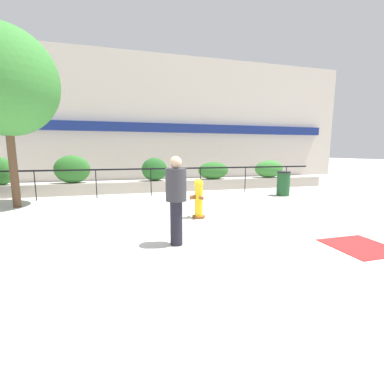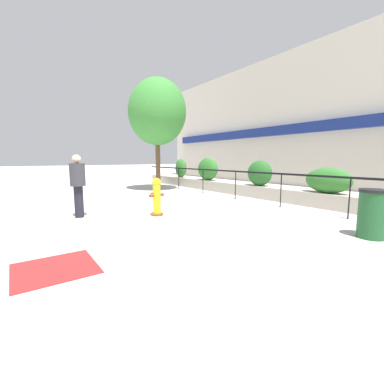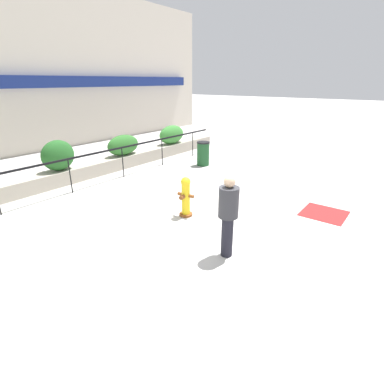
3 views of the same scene
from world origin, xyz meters
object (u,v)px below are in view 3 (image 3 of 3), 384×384
Objects in this scene: hedge_bush_3 at (123,145)px; fire_hydrant at (186,196)px; hedge_bush_4 at (172,135)px; trash_bin at (203,154)px; pedestrian at (228,212)px; hedge_bush_2 at (58,155)px.

hedge_bush_3 is 1.41× the size of fire_hydrant.
hedge_bush_4 reaches higher than trash_bin.
pedestrian is (-3.27, -6.99, 0.07)m from hedge_bush_3.
trash_bin is at bearing -108.62° from hedge_bush_4.
fire_hydrant is 0.62× the size of pedestrian.
hedge_bush_3 is at bearing 0.00° from hedge_bush_2.
hedge_bush_3 is 3.04m from hedge_bush_4.
hedge_bush_3 is 5.59m from fire_hydrant.
trash_bin is (-0.84, -2.49, -0.43)m from hedge_bush_4.
trash_bin is at bearing 39.46° from pedestrian.
fire_hydrant is at bearing -149.63° from trash_bin.
hedge_bush_4 is at bearing 0.00° from hedge_bush_2.
pedestrian is 1.71× the size of trash_bin.
fire_hydrant is at bearing -113.85° from hedge_bush_3.
trash_bin is (5.47, 4.50, -0.48)m from pedestrian.
pedestrian is (-0.42, -6.99, -0.04)m from hedge_bush_2.
pedestrian is at bearing -118.14° from fire_hydrant.
hedge_bush_4 reaches higher than hedge_bush_3.
fire_hydrant is at bearing 61.86° from pedestrian.
pedestrian is 7.09m from trash_bin.
hedge_bush_3 is (2.85, 0.00, -0.11)m from hedge_bush_2.
hedge_bush_4 is at bearing 0.00° from hedge_bush_3.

